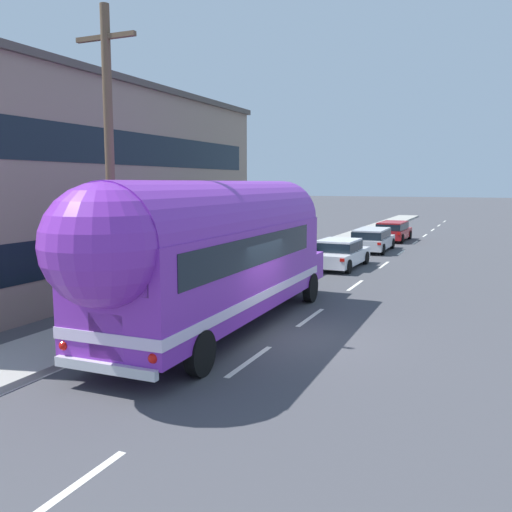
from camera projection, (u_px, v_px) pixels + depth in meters
ground_plane at (284, 337)px, 14.61m from camera, size 300.00×300.00×0.00m
lane_markings at (331, 263)px, 27.79m from camera, size 3.72×80.00×0.01m
sidewalk_slab at (265, 269)px, 25.57m from camera, size 2.31×90.00×0.15m
roadside_building at (18, 186)px, 22.82m from camera, size 12.40×19.81×7.84m
utility_pole at (110, 169)px, 14.20m from camera, size 1.80×0.24×8.50m
painted_bus at (214, 250)px, 14.52m from camera, size 2.75×12.44×4.12m
car_lead at (339, 252)px, 26.40m from camera, size 2.10×4.70×1.37m
car_second at (372, 238)px, 32.62m from camera, size 2.01×4.75×1.37m
car_third at (393, 230)px, 38.40m from camera, size 2.00×4.55×1.37m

